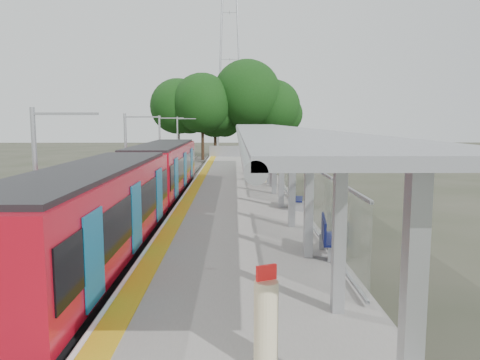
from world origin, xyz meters
name	(u,v)px	position (x,y,z in m)	size (l,w,h in m)	color
trackbed	(162,203)	(-4.50, 20.00, 0.12)	(3.00, 70.00, 0.24)	#59544C
platform	(237,197)	(0.00, 20.00, 0.50)	(6.00, 50.00, 1.00)	gray
tactile_strip	(194,188)	(-2.55, 20.00, 1.01)	(0.60, 50.00, 0.02)	gold
end_fence	(236,151)	(0.00, 44.95, 1.60)	(6.00, 0.10, 1.20)	#9EA0A5
train	(139,186)	(-4.50, 13.63, 2.05)	(2.74, 27.60, 3.62)	black
canopy	(270,137)	(1.61, 16.19, 4.20)	(3.27, 38.00, 3.66)	#9EA0A5
pylon	(230,36)	(-1.00, 73.00, 19.00)	(8.00, 4.00, 38.00)	#9EA0A5
tree_cluster	(227,103)	(-1.15, 51.22, 7.22)	(18.77, 9.51, 12.50)	#382316
catenary_masts	(128,158)	(-6.22, 19.00, 2.91)	(2.08, 48.16, 5.40)	#9EA0A5
bench_near	(328,236)	(2.60, 6.08, 1.61)	(0.75, 1.75, 1.16)	#0D1243
bench_mid	(296,197)	(2.61, 13.57, 1.54)	(0.68, 1.55, 1.02)	#0D1243
bench_far	(266,168)	(2.11, 26.25, 1.60)	(0.74, 1.72, 1.14)	#0D1243
info_pillar_near	(266,325)	(0.34, -0.29, 1.76)	(0.39, 0.39, 1.74)	beige
info_pillar_far	(265,171)	(1.85, 22.98, 1.75)	(0.39, 0.39, 1.73)	beige
litter_bin	(273,179)	(2.19, 20.89, 1.46)	(0.45, 0.45, 0.91)	#9EA0A5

